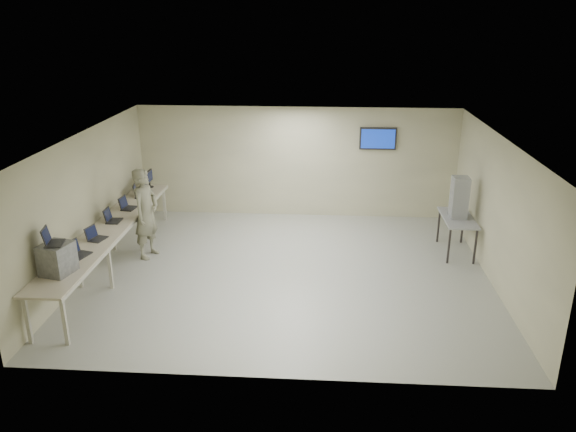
# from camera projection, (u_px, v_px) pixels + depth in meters

# --- Properties ---
(room) EXTENTS (8.01, 7.01, 2.81)m
(room) POSITION_uv_depth(u_px,v_px,m) (289.00, 206.00, 10.94)
(room) COLOR #98988E
(room) RESTS_ON ground
(workbench) EXTENTS (0.76, 6.00, 0.90)m
(workbench) POSITION_uv_depth(u_px,v_px,m) (110.00, 230.00, 11.32)
(workbench) COLOR #BFB39D
(workbench) RESTS_ON ground
(equipment_box) EXTENTS (0.54, 0.58, 0.52)m
(equipment_box) POSITION_uv_depth(u_px,v_px,m) (57.00, 259.00, 9.21)
(equipment_box) COLOR gray
(equipment_box) RESTS_ON workbench
(laptop_on_box) EXTENTS (0.36, 0.40, 0.28)m
(laptop_on_box) POSITION_uv_depth(u_px,v_px,m) (51.00, 240.00, 9.10)
(laptop_on_box) COLOR black
(laptop_on_box) RESTS_ON equipment_box
(laptop_0) EXTENTS (0.39, 0.42, 0.29)m
(laptop_0) POSITION_uv_depth(u_px,v_px,m) (77.00, 252.00, 9.94)
(laptop_0) COLOR black
(laptop_0) RESTS_ON workbench
(laptop_1) EXTENTS (0.36, 0.39, 0.27)m
(laptop_1) POSITION_uv_depth(u_px,v_px,m) (95.00, 236.00, 10.65)
(laptop_1) COLOR black
(laptop_1) RESTS_ON workbench
(laptop_2) EXTENTS (0.30, 0.36, 0.28)m
(laptop_2) POSITION_uv_depth(u_px,v_px,m) (111.00, 218.00, 11.57)
(laptop_2) COLOR black
(laptop_2) RESTS_ON workbench
(laptop_3) EXTENTS (0.33, 0.38, 0.28)m
(laptop_3) POSITION_uv_depth(u_px,v_px,m) (127.00, 206.00, 12.32)
(laptop_3) COLOR black
(laptop_3) RESTS_ON workbench
(laptop_4) EXTENTS (0.37, 0.41, 0.28)m
(laptop_4) POSITION_uv_depth(u_px,v_px,m) (139.00, 193.00, 13.15)
(laptop_4) COLOR black
(laptop_4) RESTS_ON workbench
(monitor_near) EXTENTS (0.18, 0.42, 0.41)m
(monitor_near) POSITION_uv_depth(u_px,v_px,m) (145.00, 181.00, 13.51)
(monitor_near) COLOR black
(monitor_near) RESTS_ON workbench
(monitor_far) EXTENTS (0.19, 0.42, 0.42)m
(monitor_far) POSITION_uv_depth(u_px,v_px,m) (149.00, 177.00, 13.79)
(monitor_far) COLOR black
(monitor_far) RESTS_ON workbench
(soldier) EXTENTS (0.64, 0.81, 1.94)m
(soldier) POSITION_uv_depth(u_px,v_px,m) (146.00, 214.00, 11.83)
(soldier) COLOR #6A6C54
(soldier) RESTS_ON ground
(side_table) EXTENTS (0.64, 1.37, 0.82)m
(side_table) POSITION_uv_depth(u_px,v_px,m) (458.00, 220.00, 12.09)
(side_table) COLOR gray
(side_table) RESTS_ON ground
(storage_bins) EXTENTS (0.34, 0.38, 0.89)m
(storage_bins) POSITION_uv_depth(u_px,v_px,m) (459.00, 197.00, 11.91)
(storage_bins) COLOR #A9ACAF
(storage_bins) RESTS_ON side_table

